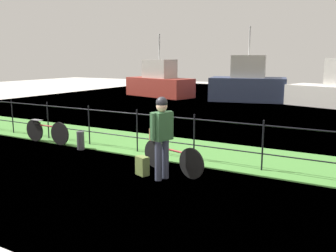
% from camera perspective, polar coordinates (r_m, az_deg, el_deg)
% --- Properties ---
extents(ground_plane, '(60.00, 60.00, 0.00)m').
position_cam_1_polar(ground_plane, '(7.63, -8.47, -8.17)').
color(ground_plane, beige).
extents(grass_strip, '(27.00, 2.40, 0.03)m').
position_cam_1_polar(grass_strip, '(9.93, 1.86, -3.59)').
color(grass_strip, '#478438').
rests_on(grass_strip, ground).
extents(harbor_water, '(30.00, 30.00, 0.00)m').
position_cam_1_polar(harbor_water, '(18.47, 15.55, 2.52)').
color(harbor_water, '#426684').
rests_on(harbor_water, ground).
extents(iron_fence, '(18.04, 0.04, 1.13)m').
position_cam_1_polar(iron_fence, '(9.09, -0.58, -0.78)').
color(iron_fence, black).
rests_on(iron_fence, ground).
extents(bicycle_main, '(1.69, 0.50, 0.64)m').
position_cam_1_polar(bicycle_main, '(7.89, 0.56, -4.85)').
color(bicycle_main, black).
rests_on(bicycle_main, ground).
extents(wooden_crate, '(0.39, 0.33, 0.26)m').
position_cam_1_polar(wooden_crate, '(8.07, -1.49, -1.35)').
color(wooden_crate, olive).
rests_on(wooden_crate, bicycle_main).
extents(terrier_dog, '(0.32, 0.21, 0.18)m').
position_cam_1_polar(terrier_dog, '(8.02, -1.38, 0.08)').
color(terrier_dog, '#4C3D2D').
rests_on(terrier_dog, wooden_crate).
extents(cyclist_person, '(0.36, 0.52, 1.68)m').
position_cam_1_polar(cyclist_person, '(7.31, -0.96, -0.75)').
color(cyclist_person, '#383D51').
rests_on(cyclist_person, ground).
extents(backpack_on_paving, '(0.33, 0.27, 0.40)m').
position_cam_1_polar(backpack_on_paving, '(7.79, -4.00, -6.16)').
color(backpack_on_paving, olive).
rests_on(backpack_on_paving, ground).
extents(mooring_bollard, '(0.20, 0.20, 0.50)m').
position_cam_1_polar(mooring_bollard, '(10.16, -13.37, -2.20)').
color(mooring_bollard, '#38383D').
rests_on(mooring_bollard, ground).
extents(bicycle_parked, '(1.67, 0.16, 0.65)m').
position_cam_1_polar(bicycle_parked, '(11.21, -18.30, -0.77)').
color(bicycle_parked, black).
rests_on(bicycle_parked, ground).
extents(moored_boat_near, '(4.62, 3.16, 4.19)m').
position_cam_1_polar(moored_boat_near, '(21.80, 12.26, 6.36)').
color(moored_boat_near, '#2D3856').
rests_on(moored_boat_near, ground).
extents(moored_boat_far, '(4.98, 2.88, 3.95)m').
position_cam_1_polar(moored_boat_far, '(23.83, -1.34, 6.69)').
color(moored_boat_far, '#9E3328').
rests_on(moored_boat_far, ground).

